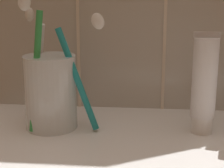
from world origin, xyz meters
The scene contains 3 objects.
sink_counter centered at (0.00, 0.00, 1.00)cm, with size 56.26×30.22×2.00cm, color white.
toothbrush_cup centered at (-14.97, 4.47, 7.70)cm, with size 13.89×11.14×19.19cm.
toothpaste_tube centered at (6.53, 4.45, 9.01)cm, with size 3.55×3.38×14.15cm.
Camera 1 is at (-1.30, -45.99, 21.73)cm, focal length 60.00 mm.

